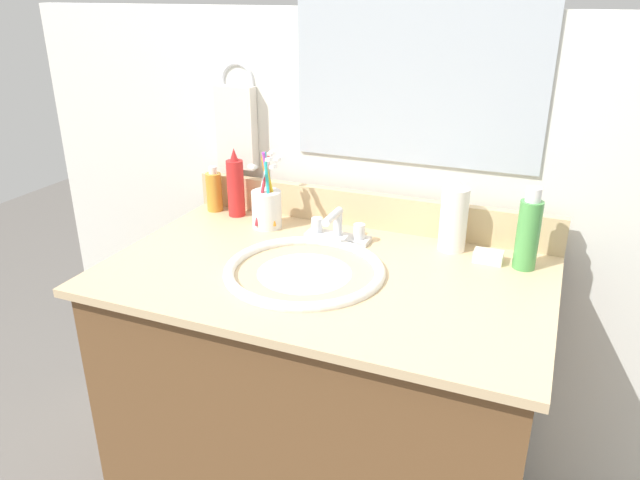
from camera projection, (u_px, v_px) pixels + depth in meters
name	position (u px, v px, depth m)	size (l,w,h in m)	color
vanity_cabinet	(324.00, 417.00, 1.46)	(0.92, 0.54, 0.75)	brown
countertop	(325.00, 274.00, 1.31)	(0.96, 0.59, 0.02)	#D1B284
backsplash	(366.00, 210.00, 1.53)	(0.96, 0.02, 0.09)	#D1B284
back_wall	(372.00, 260.00, 1.65)	(2.06, 0.04, 1.30)	silver
mirror_panel	(419.00, 43.00, 1.37)	(0.60, 0.01, 0.56)	#B2BCC6
towel_ring	(238.00, 81.00, 1.59)	(0.10, 0.10, 0.01)	silver
hand_towel	(237.00, 128.00, 1.62)	(0.11, 0.04, 0.22)	silver
sink_basin	(305.00, 285.00, 1.31)	(0.35, 0.35, 0.11)	white
faucet	(337.00, 230.00, 1.45)	(0.16, 0.10, 0.08)	silver
bottle_spray_red	(236.00, 187.00, 1.59)	(0.04, 0.04, 0.18)	red
bottle_oil_amber	(214.00, 191.00, 1.64)	(0.04, 0.04, 0.12)	gold
bottle_toner_green	(528.00, 232.00, 1.29)	(0.05, 0.05, 0.18)	#4C9E4C
bottle_lotion_white	(454.00, 217.00, 1.38)	(0.06, 0.06, 0.17)	white
cup_white_ceramic	(267.00, 206.00, 1.53)	(0.08, 0.09, 0.20)	white
soap_bar	(488.00, 257.00, 1.35)	(0.06, 0.04, 0.02)	white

